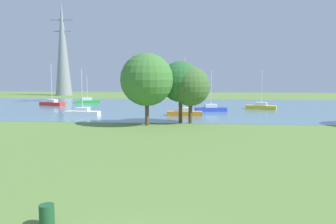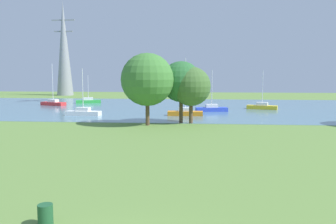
{
  "view_description": "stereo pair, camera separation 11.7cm",
  "coord_description": "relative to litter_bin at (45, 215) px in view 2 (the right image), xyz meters",
  "views": [
    {
      "loc": [
        2.09,
        -9.58,
        5.6
      ],
      "look_at": [
        -0.16,
        16.02,
        2.84
      ],
      "focal_mm": 37.12,
      "sensor_mm": 36.0,
      "label": 1
    },
    {
      "loc": [
        2.21,
        -9.57,
        5.6
      ],
      "look_at": [
        -0.16,
        16.02,
        2.84
      ],
      "focal_mm": 37.12,
      "sensor_mm": 36.0,
      "label": 2
    }
  ],
  "objects": [
    {
      "name": "sailboat_blue",
      "position": [
        7.49,
        41.29,
        0.06
      ],
      "size": [
        4.97,
        2.21,
        6.32
      ],
      "color": "blue",
      "rests_on": "water_surface"
    },
    {
      "name": "tree_mid_shore",
      "position": [
        -0.09,
        25.93,
        4.66
      ],
      "size": [
        5.83,
        5.83,
        7.99
      ],
      "color": "brown",
      "rests_on": "ground"
    },
    {
      "name": "ground_plane",
      "position": [
        3.5,
        19.59,
        -0.4
      ],
      "size": [
        160.0,
        160.0,
        0.0
      ],
      "primitive_type": "plane",
      "color": "olive"
    },
    {
      "name": "tree_east_far",
      "position": [
        4.67,
        27.97,
        3.86
      ],
      "size": [
        4.52,
        4.52,
        6.54
      ],
      "color": "brown",
      "rests_on": "ground"
    },
    {
      "name": "sailboat_white",
      "position": [
        -10.33,
        34.29,
        0.06
      ],
      "size": [
        4.9,
        1.85,
        6.43
      ],
      "color": "white",
      "rests_on": "water_surface"
    },
    {
      "name": "sailboat_yellow",
      "position": [
        15.8,
        45.56,
        0.05
      ],
      "size": [
        5.03,
        2.8,
        6.26
      ],
      "color": "yellow",
      "rests_on": "water_surface"
    },
    {
      "name": "sailboat_orange",
      "position": [
        3.7,
        35.39,
        0.07
      ],
      "size": [
        4.81,
        1.52,
        7.87
      ],
      "color": "orange",
      "rests_on": "water_surface"
    },
    {
      "name": "tree_east_near",
      "position": [
        3.5,
        28.4,
        4.38
      ],
      "size": [
        4.75,
        4.75,
        7.18
      ],
      "color": "brown",
      "rests_on": "ground"
    },
    {
      "name": "electricity_pylon",
      "position": [
        -31.14,
        80.18,
        12.25
      ],
      "size": [
        6.4,
        4.4,
        25.27
      ],
      "color": "gray",
      "rests_on": "ground"
    },
    {
      "name": "water_surface",
      "position": [
        3.5,
        47.59,
        -0.39
      ],
      "size": [
        140.0,
        40.0,
        0.02
      ],
      "primitive_type": "cube",
      "color": "slate",
      "rests_on": "ground"
    },
    {
      "name": "litter_bin",
      "position": [
        0.0,
        0.0,
        0.0
      ],
      "size": [
        0.56,
        0.56,
        0.8
      ],
      "primitive_type": "cylinder",
      "color": "#1E512D",
      "rests_on": "ground"
    },
    {
      "name": "sailboat_red",
      "position": [
        -21.1,
        49.19,
        0.07
      ],
      "size": [
        5.03,
        2.99,
        7.6
      ],
      "color": "red",
      "rests_on": "water_surface"
    },
    {
      "name": "sailboat_green",
      "position": [
        -16.34,
        54.84,
        0.05
      ],
      "size": [
        5.03,
        3.02,
        5.52
      ],
      "color": "green",
      "rests_on": "water_surface"
    }
  ]
}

